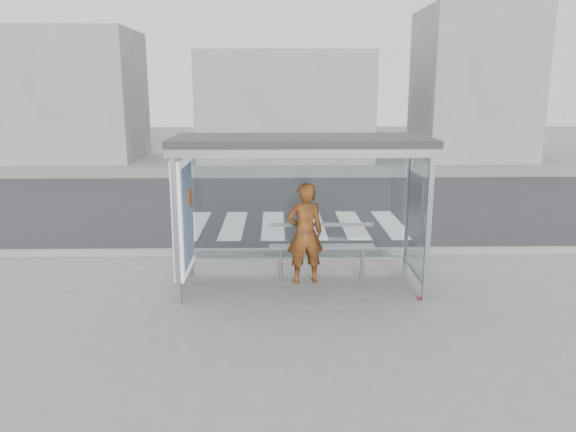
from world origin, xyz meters
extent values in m
plane|color=slate|center=(0.00, 0.00, 0.00)|extent=(80.00, 80.00, 0.00)
cube|color=#29292C|center=(0.00, 7.00, 0.00)|extent=(30.00, 10.00, 0.01)
cube|color=gray|center=(0.00, 1.95, 0.06)|extent=(30.00, 0.18, 0.12)
cube|color=silver|center=(-2.50, 4.50, 0.00)|extent=(0.55, 3.00, 0.00)
cube|color=silver|center=(-1.50, 4.50, 0.00)|extent=(0.55, 3.00, 0.00)
cube|color=silver|center=(-0.50, 4.50, 0.00)|extent=(0.55, 3.00, 0.00)
cube|color=silver|center=(0.50, 4.50, 0.00)|extent=(0.55, 3.00, 0.00)
cube|color=silver|center=(1.50, 4.50, 0.00)|extent=(0.55, 3.00, 0.00)
cube|color=silver|center=(2.50, 4.50, 0.00)|extent=(0.55, 3.00, 0.00)
cube|color=gray|center=(-2.00, -0.70, 1.25)|extent=(0.08, 0.08, 2.50)
cube|color=gray|center=(2.00, -0.70, 1.25)|extent=(0.08, 0.08, 2.50)
cube|color=gray|center=(-2.00, 0.70, 1.25)|extent=(0.08, 0.08, 2.50)
cube|color=gray|center=(2.00, 0.70, 1.25)|extent=(0.08, 0.08, 2.50)
cube|color=#2D2D30|center=(0.00, 0.00, 2.56)|extent=(4.25, 1.65, 0.12)
cube|color=gray|center=(0.00, -0.76, 2.45)|extent=(4.25, 0.06, 0.18)
cube|color=white|center=(0.00, 0.70, 1.30)|extent=(3.80, 0.02, 2.00)
cube|color=white|center=(-2.00, 0.00, 1.30)|extent=(0.15, 1.25, 2.00)
cube|color=#2E64A8|center=(-1.92, 0.00, 1.30)|extent=(0.01, 1.10, 1.70)
cylinder|color=#CB4812|center=(-1.91, 0.25, 1.55)|extent=(0.02, 0.32, 0.32)
cube|color=white|center=(2.00, 0.00, 1.30)|extent=(0.03, 1.25, 2.00)
cube|color=beige|center=(1.97, 0.05, 1.40)|extent=(0.03, 0.86, 1.16)
cube|color=gray|center=(-10.00, 18.00, 3.00)|extent=(6.00, 5.00, 6.00)
cube|color=gray|center=(0.00, 18.00, 2.50)|extent=(8.00, 5.00, 5.00)
cube|color=gray|center=(9.00, 18.00, 3.50)|extent=(5.00, 5.00, 7.00)
imported|color=#EF4C16|center=(0.09, 0.27, 0.90)|extent=(0.72, 0.54, 1.81)
cube|color=slate|center=(0.41, 0.50, 0.59)|extent=(1.92, 0.23, 0.05)
cylinder|color=slate|center=(-0.34, 0.50, 0.28)|extent=(0.07, 0.07, 0.56)
cylinder|color=slate|center=(1.15, 0.50, 0.28)|extent=(0.07, 0.07, 0.56)
cube|color=slate|center=(0.41, 0.66, 0.96)|extent=(1.92, 0.04, 0.06)
cylinder|color=#EF465E|center=(1.96, -0.64, 0.03)|extent=(0.14, 0.11, 0.07)
camera|label=1|loc=(-0.41, -9.29, 3.43)|focal=35.00mm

